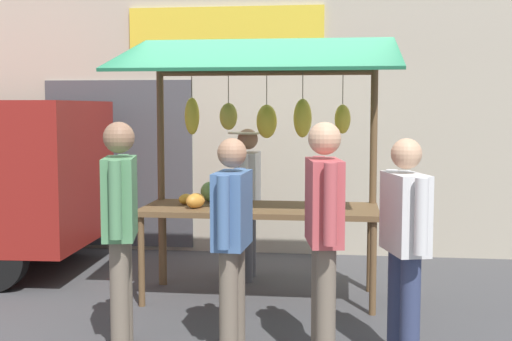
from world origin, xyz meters
name	(u,v)px	position (x,y,z in m)	size (l,w,h in m)	color
ground_plane	(260,298)	(0.00, 0.00, 0.00)	(40.00, 40.00, 0.00)	#424244
street_backdrop	(278,116)	(0.05, -2.20, 1.70)	(9.00, 0.30, 3.40)	#B2A893
market_stall	(259,137)	(0.01, -0.05, 1.54)	(2.50, 1.46, 2.50)	brown
vendor_with_sunhat	(248,191)	(0.22, -0.75, 0.93)	(0.41, 0.69, 1.59)	#4C4C51
shopper_in_striped_shirt	(405,234)	(-1.21, 1.48, 0.92)	(0.34, 0.67, 1.60)	navy
shopper_with_ponytail	(120,217)	(0.87, 1.48, 1.00)	(0.33, 0.71, 1.71)	#726656
shopper_in_grey_tee	(232,230)	(0.03, 1.43, 0.91)	(0.24, 0.68, 1.59)	#726656
shopper_with_shopping_bag	(324,222)	(-0.64, 1.52, 1.00)	(0.30, 0.71, 1.71)	#726656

